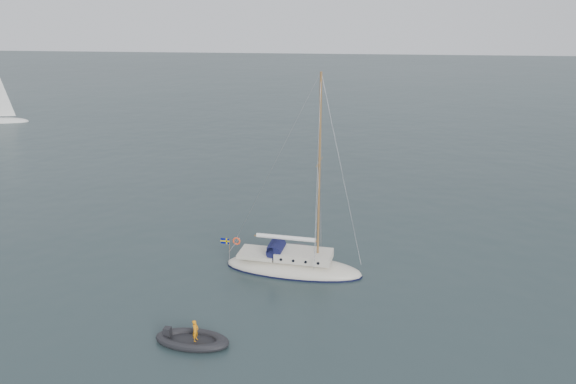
# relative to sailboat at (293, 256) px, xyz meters

# --- Properties ---
(ground) EXTENTS (300.00, 300.00, 0.00)m
(ground) POSITION_rel_sailboat_xyz_m (2.42, -0.08, -0.95)
(ground) COLOR black
(ground) RESTS_ON ground
(sailboat) EXTENTS (8.85, 2.65, 12.60)m
(sailboat) POSITION_rel_sailboat_xyz_m (0.00, 0.00, 0.00)
(sailboat) COLOR beige
(sailboat) RESTS_ON ground
(dinghy) EXTENTS (2.49, 1.13, 0.36)m
(dinghy) POSITION_rel_sailboat_xyz_m (-0.44, 2.77, -0.80)
(dinghy) COLOR #4A4A4F
(dinghy) RESTS_ON ground
(rib) EXTENTS (3.68, 1.67, 1.30)m
(rib) POSITION_rel_sailboat_xyz_m (-4.10, -8.19, -0.74)
(rib) COLOR black
(rib) RESTS_ON ground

